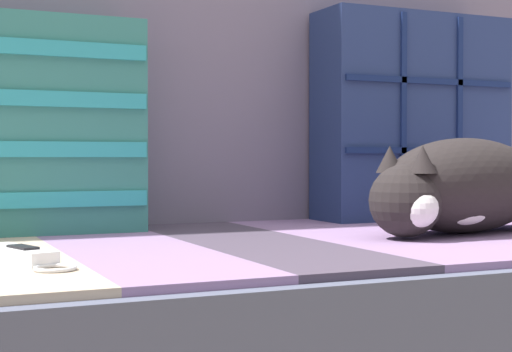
# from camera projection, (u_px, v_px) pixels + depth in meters

# --- Properties ---
(sofa_backrest) EXTENTS (2.04, 0.14, 0.52)m
(sofa_backrest) POSITION_uv_depth(u_px,v_px,m) (299.00, 96.00, 1.69)
(sofa_backrest) COLOR slate
(sofa_backrest) RESTS_ON couch
(throw_pillow_quilted) EXTENTS (0.42, 0.14, 0.42)m
(throw_pillow_quilted) POSITION_uv_depth(u_px,v_px,m) (412.00, 117.00, 1.64)
(throw_pillow_quilted) COLOR navy
(throw_pillow_quilted) RESTS_ON couch
(throw_pillow_striped) EXTENTS (0.40, 0.14, 0.36)m
(throw_pillow_striped) POSITION_uv_depth(u_px,v_px,m) (20.00, 125.00, 1.31)
(throw_pillow_striped) COLOR #337A70
(throw_pillow_striped) RESTS_ON couch
(sleeping_cat) EXTENTS (0.44, 0.29, 0.16)m
(sleeping_cat) POSITION_uv_depth(u_px,v_px,m) (460.00, 188.00, 1.31)
(sleeping_cat) COLOR black
(sleeping_cat) RESTS_ON couch
(game_remote_far) EXTENTS (0.10, 0.19, 0.02)m
(game_remote_far) POSITION_uv_depth(u_px,v_px,m) (22.00, 256.00, 0.95)
(game_remote_far) COLOR white
(game_remote_far) RESTS_ON couch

